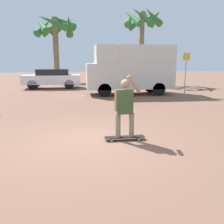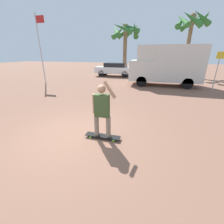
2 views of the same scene
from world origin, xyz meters
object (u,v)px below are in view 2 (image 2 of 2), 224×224
(palm_tree_near_van, at_px, (192,24))
(flagpole, at_px, (40,45))
(street_sign, at_px, (218,67))
(camper_van, at_px, (167,64))
(skateboard, at_px, (103,136))
(person_skateboarder, at_px, (102,108))
(parked_car_white, at_px, (115,69))
(palm_tree_center_background, at_px, (126,33))

(palm_tree_near_van, height_order, flagpole, palm_tree_near_van)
(flagpole, relative_size, street_sign, 2.11)
(camper_van, bearing_deg, skateboard, -103.33)
(flagpole, bearing_deg, camper_van, 9.49)
(palm_tree_near_van, relative_size, flagpole, 1.20)
(skateboard, height_order, palm_tree_near_van, palm_tree_near_van)
(person_skateboarder, relative_size, flagpole, 0.31)
(parked_car_white, bearing_deg, skateboard, -76.86)
(skateboard, bearing_deg, palm_tree_center_background, 99.25)
(camper_van, relative_size, parked_car_white, 1.24)
(palm_tree_near_van, distance_m, palm_tree_center_background, 8.44)
(skateboard, bearing_deg, parked_car_white, 103.14)
(flagpole, bearing_deg, person_skateboarder, -43.49)
(flagpole, bearing_deg, parked_car_white, 50.53)
(palm_tree_center_background, relative_size, street_sign, 2.50)
(skateboard, distance_m, palm_tree_center_background, 20.02)
(palm_tree_center_background, distance_m, flagpole, 12.71)
(person_skateboarder, distance_m, parked_car_white, 13.77)
(person_skateboarder, distance_m, camper_van, 9.52)
(skateboard, xyz_separation_m, palm_tree_center_background, (-3.11, 19.12, 5.06))
(person_skateboarder, relative_size, palm_tree_near_van, 0.26)
(parked_car_white, distance_m, flagpole, 7.93)
(street_sign, bearing_deg, parked_car_white, 148.52)
(skateboard, distance_m, person_skateboarder, 0.92)
(palm_tree_near_van, height_order, palm_tree_center_background, palm_tree_near_van)
(skateboard, relative_size, parked_car_white, 0.25)
(camper_van, height_order, palm_tree_center_background, palm_tree_center_background)
(parked_car_white, height_order, palm_tree_center_background, palm_tree_center_background)
(camper_van, bearing_deg, flagpole, -170.51)
(person_skateboarder, height_order, parked_car_white, person_skateboarder)
(camper_van, bearing_deg, parked_car_white, 141.93)
(person_skateboarder, bearing_deg, palm_tree_center_background, 99.25)
(street_sign, bearing_deg, palm_tree_center_background, 127.91)
(skateboard, xyz_separation_m, person_skateboarder, (-0.00, 0.00, 0.92))
(palm_tree_near_van, bearing_deg, person_skateboarder, -106.34)
(camper_van, bearing_deg, palm_tree_center_background, 118.24)
(parked_car_white, distance_m, palm_tree_center_background, 7.17)
(camper_van, distance_m, palm_tree_near_van, 7.86)
(camper_van, xyz_separation_m, flagpole, (-10.15, -1.70, 1.42))
(palm_tree_near_van, bearing_deg, palm_tree_center_background, 156.38)
(palm_tree_near_van, bearing_deg, parked_car_white, -163.27)
(palm_tree_near_van, distance_m, street_sign, 8.45)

